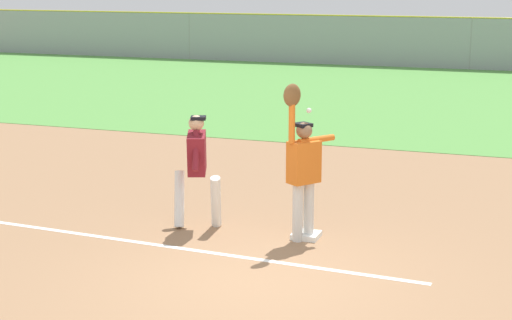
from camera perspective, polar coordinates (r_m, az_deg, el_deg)
The scene contains 10 objects.
ground_plane at distance 10.59m, azimuth 0.18°, elevation -8.18°, with size 79.32×79.32×0.00m, color #936D4C.
outfield_grass at distance 26.76m, azimuth 12.48°, elevation 4.17°, with size 49.41×16.92×0.01m, color #549342.
chalk_foul_line at distance 13.13m, azimuth -14.77°, elevation -4.45°, with size 12.00×0.10×0.01m, color white.
first_base at distance 12.23m, azimuth 3.44°, elevation -5.13°, with size 0.38×0.38×0.08m, color white.
fielder at distance 11.85m, azimuth 3.20°, elevation -0.29°, with size 0.61×0.79×2.28m.
runner at distance 12.49m, azimuth -4.04°, elevation -0.22°, with size 0.87×0.82×1.72m.
baseball at distance 11.77m, azimuth 3.62°, elevation 3.38°, with size 0.07×0.07×0.07m, color white.
outfield_fence at distance 35.01m, azimuth 14.40°, elevation 7.69°, with size 49.49×0.08×2.11m.
parked_car_blue at distance 40.45m, azimuth 7.59°, elevation 8.03°, with size 4.45×2.21×1.25m.
parked_car_green at distance 39.25m, azimuth 14.17°, elevation 7.63°, with size 4.56×2.44×1.25m.
Camera 1 is at (3.32, -9.33, 3.73)m, focal length 58.79 mm.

